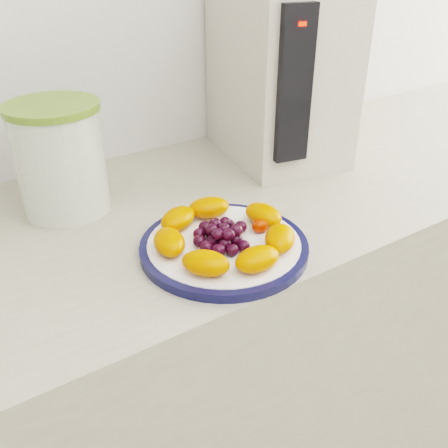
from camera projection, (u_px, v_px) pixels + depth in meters
counter at (225, 360)px, 1.21m from camera, size 3.50×0.60×0.90m
cabinet_face at (225, 369)px, 1.22m from camera, size 3.48×0.58×0.84m
plate_rim at (224, 247)px, 0.80m from camera, size 0.27×0.27×0.01m
plate_face at (224, 246)px, 0.80m from camera, size 0.25×0.25×0.02m
canister at (61, 162)px, 0.89m from camera, size 0.20×0.20×0.19m
canister_lid at (51, 107)px, 0.84m from camera, size 0.21×0.21×0.01m
appliance_body at (279, 69)px, 1.07m from camera, size 0.28×0.35×0.39m
appliance_panel at (294, 87)px, 0.92m from camera, size 0.07×0.03×0.29m
appliance_led at (302, 24)px, 0.86m from camera, size 0.01×0.01×0.01m
fruit_plate at (224, 233)px, 0.79m from camera, size 0.23×0.23×0.04m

